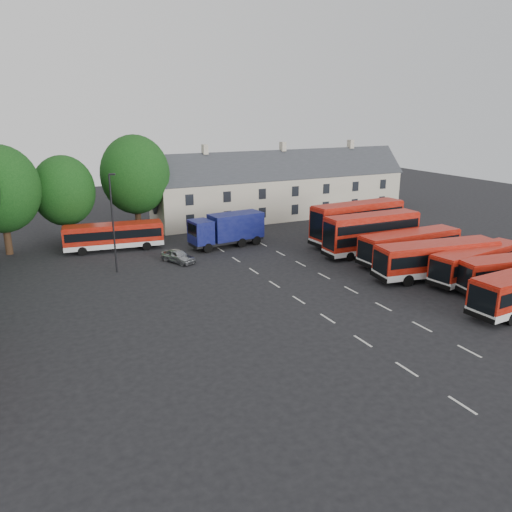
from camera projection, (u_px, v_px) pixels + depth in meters
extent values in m
plane|color=black|center=(312.00, 309.00, 37.05)|extent=(140.00, 140.00, 0.00)
cube|color=beige|center=(462.00, 405.00, 24.99)|extent=(0.15, 1.80, 0.01)
cube|color=beige|center=(407.00, 369.00, 28.43)|extent=(0.15, 1.80, 0.01)
cube|color=beige|center=(363.00, 341.00, 31.88)|extent=(0.15, 1.80, 0.01)
cube|color=beige|center=(328.00, 318.00, 35.32)|extent=(0.15, 1.80, 0.01)
cube|color=beige|center=(299.00, 300.00, 38.77)|extent=(0.15, 1.80, 0.01)
cube|color=beige|center=(274.00, 284.00, 42.21)|extent=(0.15, 1.80, 0.01)
cube|color=beige|center=(254.00, 271.00, 45.65)|extent=(0.15, 1.80, 0.01)
cube|color=beige|center=(236.00, 260.00, 49.10)|extent=(0.15, 1.80, 0.01)
cube|color=beige|center=(221.00, 250.00, 52.54)|extent=(0.15, 1.80, 0.01)
cube|color=beige|center=(469.00, 351.00, 30.55)|extent=(0.15, 1.80, 0.01)
cube|color=beige|center=(422.00, 327.00, 33.99)|extent=(0.15, 1.80, 0.01)
cube|color=beige|center=(383.00, 307.00, 37.43)|extent=(0.15, 1.80, 0.01)
cube|color=beige|center=(351.00, 290.00, 40.88)|extent=(0.15, 1.80, 0.01)
cube|color=beige|center=(324.00, 276.00, 44.32)|extent=(0.15, 1.80, 0.01)
cube|color=beige|center=(301.00, 264.00, 47.77)|extent=(0.15, 1.80, 0.01)
cube|color=beige|center=(281.00, 253.00, 51.21)|extent=(0.15, 1.80, 0.01)
cube|color=beige|center=(263.00, 244.00, 54.65)|extent=(0.15, 1.80, 0.01)
cylinder|color=black|center=(7.00, 235.00, 50.41)|extent=(0.70, 0.70, 4.02)
ellipsoid|color=#0E330E|center=(0.00, 189.00, 49.09)|extent=(7.59, 7.59, 8.73)
cylinder|color=black|center=(68.00, 227.00, 54.74)|extent=(0.70, 0.70, 3.50)
ellipsoid|color=#0E330E|center=(64.00, 191.00, 53.59)|extent=(6.60, 6.60, 7.59)
cylinder|color=black|center=(138.00, 216.00, 58.88)|extent=(0.70, 0.70, 4.20)
ellipsoid|color=#0E330E|center=(135.00, 175.00, 57.50)|extent=(7.92, 7.92, 9.11)
cube|color=beige|center=(282.00, 197.00, 68.01)|extent=(35.00, 7.00, 5.50)
cube|color=#2D3035|center=(282.00, 176.00, 67.23)|extent=(35.70, 7.13, 7.13)
cube|color=beige|center=(205.00, 149.00, 61.46)|extent=(0.60, 0.90, 1.20)
cube|color=beige|center=(283.00, 147.00, 66.10)|extent=(0.60, 0.90, 1.20)
cube|color=beige|center=(351.00, 144.00, 70.75)|extent=(0.60, 0.90, 1.20)
cylinder|color=black|center=(512.00, 318.00, 34.14)|extent=(0.99, 0.33, 0.98)
cylinder|color=black|center=(489.00, 293.00, 38.86)|extent=(0.95, 0.40, 0.92)
cube|color=silver|center=(475.00, 272.00, 43.03)|extent=(10.40, 3.73, 0.51)
cube|color=#9F1709|center=(477.00, 259.00, 42.70)|extent=(10.40, 3.73, 1.80)
cube|color=black|center=(477.00, 259.00, 42.69)|extent=(10.00, 3.73, 0.88)
cube|color=#9F1709|center=(478.00, 249.00, 42.44)|extent=(10.18, 3.61, 0.11)
cylinder|color=black|center=(463.00, 286.00, 40.52)|extent=(0.95, 0.39, 0.92)
cylinder|color=black|center=(485.00, 266.00, 45.69)|extent=(0.95, 0.39, 0.92)
cube|color=silver|center=(436.00, 269.00, 43.64)|extent=(11.52, 4.15, 0.56)
cube|color=#9F1709|center=(437.00, 255.00, 43.27)|extent=(11.52, 4.15, 2.00)
cube|color=black|center=(437.00, 255.00, 43.26)|extent=(11.09, 4.15, 0.97)
cube|color=#9F1709|center=(438.00, 243.00, 42.97)|extent=(11.29, 4.02, 0.12)
cylinder|color=black|center=(408.00, 280.00, 41.60)|extent=(1.06, 0.43, 1.02)
cylinder|color=black|center=(460.00, 265.00, 45.84)|extent=(1.06, 0.43, 1.02)
cube|color=silver|center=(409.00, 255.00, 47.93)|extent=(10.79, 2.62, 0.54)
cube|color=#9F1709|center=(410.00, 243.00, 47.58)|extent=(10.79, 2.62, 1.91)
cube|color=black|center=(410.00, 242.00, 47.57)|extent=(10.36, 2.67, 0.93)
cube|color=#9F1709|center=(411.00, 233.00, 47.30)|extent=(10.57, 2.52, 0.12)
cylinder|color=black|center=(389.00, 266.00, 45.56)|extent=(0.98, 0.29, 0.98)
cylinder|color=black|center=(426.00, 251.00, 50.45)|extent=(0.98, 0.29, 0.98)
cube|color=silver|center=(370.00, 248.00, 50.65)|extent=(10.26, 2.52, 0.51)
cube|color=#9F1709|center=(372.00, 230.00, 50.14)|extent=(10.26, 2.52, 3.11)
cube|color=black|center=(371.00, 236.00, 50.31)|extent=(9.85, 2.57, 0.88)
cube|color=#9F1709|center=(373.00, 215.00, 49.68)|extent=(10.06, 2.42, 0.11)
cylinder|color=black|center=(350.00, 257.00, 48.49)|extent=(0.93, 0.28, 0.93)
cylinder|color=black|center=(389.00, 244.00, 52.96)|extent=(0.93, 0.28, 0.93)
cube|color=black|center=(372.00, 224.00, 49.97)|extent=(9.85, 2.57, 0.88)
cube|color=silver|center=(356.00, 237.00, 54.81)|extent=(11.17, 3.16, 0.55)
cube|color=#9F1709|center=(357.00, 219.00, 54.26)|extent=(11.17, 3.16, 3.36)
cube|color=black|center=(357.00, 225.00, 54.44)|extent=(10.73, 3.19, 0.95)
cube|color=#9F1709|center=(358.00, 203.00, 53.76)|extent=(10.94, 3.04, 0.12)
cylinder|color=black|center=(337.00, 246.00, 52.27)|extent=(1.02, 0.34, 1.00)
cylinder|color=black|center=(373.00, 233.00, 57.50)|extent=(1.02, 0.34, 1.00)
cube|color=black|center=(358.00, 213.00, 54.07)|extent=(10.73, 3.19, 0.95)
cube|color=silver|center=(114.00, 244.00, 52.19)|extent=(10.23, 3.61, 0.50)
cube|color=#9F1709|center=(114.00, 233.00, 51.86)|extent=(10.23, 3.61, 1.77)
cube|color=black|center=(114.00, 233.00, 51.85)|extent=(9.84, 3.61, 0.86)
cube|color=#9F1709|center=(113.00, 224.00, 51.60)|extent=(10.01, 3.50, 0.11)
cylinder|color=black|center=(82.00, 251.00, 50.36)|extent=(0.94, 0.38, 0.91)
cylinder|color=black|center=(145.00, 241.00, 54.16)|extent=(0.94, 0.38, 0.91)
cube|color=black|center=(227.00, 241.00, 53.63)|extent=(8.22, 2.93, 0.30)
cube|color=#0E1353|center=(201.00, 232.00, 51.72)|extent=(2.25, 2.70, 2.41)
cube|color=black|center=(192.00, 230.00, 51.13)|extent=(0.31, 2.14, 1.21)
cube|color=#0E1353|center=(236.00, 226.00, 53.78)|extent=(5.96, 3.07, 2.72)
cylinder|color=black|center=(208.00, 248.00, 51.32)|extent=(1.03, 0.38, 1.01)
cylinder|color=black|center=(246.00, 236.00, 56.14)|extent=(1.03, 0.38, 1.01)
imported|color=#9B9EA2|center=(178.00, 256.00, 48.08)|extent=(2.97, 4.02, 1.27)
cylinder|color=black|center=(113.00, 225.00, 44.08)|extent=(0.16, 0.16, 8.86)
cube|color=black|center=(112.00, 174.00, 42.84)|extent=(0.58, 0.41, 0.16)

